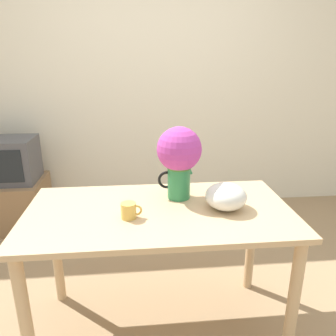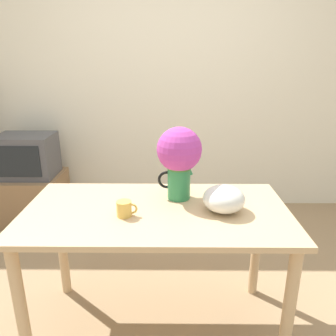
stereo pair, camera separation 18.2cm
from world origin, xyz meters
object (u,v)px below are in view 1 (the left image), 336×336
coffee_mug (129,211)px  tv_set (6,160)px  white_bowl (226,196)px  flower_vase (179,156)px

coffee_mug → tv_set: 1.88m
coffee_mug → white_bowl: white_bowl is taller
flower_vase → coffee_mug: 0.42m
tv_set → coffee_mug: bearing=-52.3°
white_bowl → tv_set: (-1.66, 1.42, -0.19)m
flower_vase → tv_set: bearing=138.7°
white_bowl → tv_set: 2.19m
flower_vase → tv_set: (-1.43, 1.25, -0.37)m
flower_vase → tv_set: flower_vase is taller
white_bowl → coffee_mug: bearing=-173.1°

